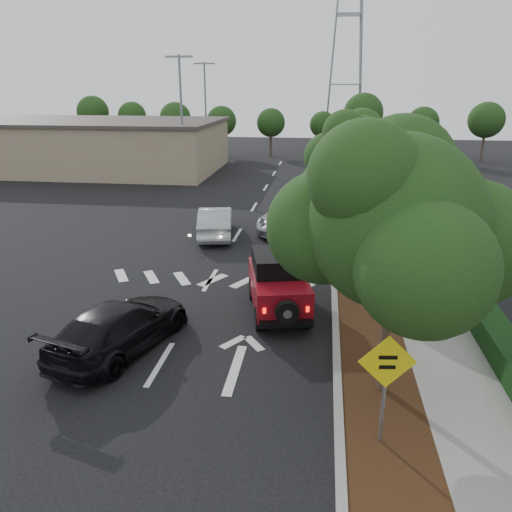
% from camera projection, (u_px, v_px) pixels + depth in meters
% --- Properties ---
extents(ground, '(120.00, 120.00, 0.00)m').
position_uv_depth(ground, '(160.00, 364.00, 13.10)').
color(ground, black).
rests_on(ground, ground).
extents(curb, '(0.20, 70.00, 0.15)m').
position_uv_depth(curb, '(332.00, 237.00, 23.74)').
color(curb, '#9E9B93').
rests_on(curb, ground).
extents(planting_strip, '(1.80, 70.00, 0.12)m').
position_uv_depth(planting_strip, '(354.00, 238.00, 23.62)').
color(planting_strip, black).
rests_on(planting_strip, ground).
extents(sidewalk, '(2.00, 70.00, 0.12)m').
position_uv_depth(sidewalk, '(395.00, 240.00, 23.37)').
color(sidewalk, gray).
rests_on(sidewalk, ground).
extents(hedge, '(0.80, 70.00, 0.80)m').
position_uv_depth(hedge, '(426.00, 234.00, 23.09)').
color(hedge, black).
rests_on(hedge, ground).
extents(commercial_building, '(22.00, 12.00, 4.00)m').
position_uv_depth(commercial_building, '(88.00, 146.00, 42.59)').
color(commercial_building, '#9A8C6A').
rests_on(commercial_building, ground).
extents(transmission_tower, '(7.00, 4.00, 28.00)m').
position_uv_depth(transmission_tower, '(342.00, 149.00, 57.32)').
color(transmission_tower, slate).
rests_on(transmission_tower, ground).
extents(street_tree_near, '(3.80, 3.80, 5.92)m').
position_uv_depth(street_tree_near, '(380.00, 391.00, 11.92)').
color(street_tree_near, black).
rests_on(street_tree_near, ground).
extents(street_tree_mid, '(3.20, 3.20, 5.32)m').
position_uv_depth(street_tree_mid, '(361.00, 283.00, 18.48)').
color(street_tree_mid, black).
rests_on(street_tree_mid, ground).
extents(street_tree_far, '(3.40, 3.40, 5.62)m').
position_uv_depth(street_tree_far, '(353.00, 234.00, 24.57)').
color(street_tree_far, black).
rests_on(street_tree_far, ground).
extents(light_pole_a, '(2.00, 0.22, 9.00)m').
position_uv_depth(light_pole_a, '(185.00, 180.00, 38.29)').
color(light_pole_a, slate).
rests_on(light_pole_a, ground).
extents(light_pole_b, '(2.00, 0.22, 9.00)m').
position_uv_depth(light_pole_b, '(207.00, 159.00, 49.66)').
color(light_pole_b, slate).
rests_on(light_pole_b, ground).
extents(red_jeep, '(2.34, 3.88, 1.90)m').
position_uv_depth(red_jeep, '(278.00, 282.00, 15.94)').
color(red_jeep, black).
rests_on(red_jeep, ground).
extents(silver_suv_ahead, '(3.19, 5.43, 1.42)m').
position_uv_depth(silver_suv_ahead, '(290.00, 216.00, 24.99)').
color(silver_suv_ahead, '#B1B3B9').
rests_on(silver_suv_ahead, ground).
extents(black_suv_oncoming, '(3.17, 5.04, 1.36)m').
position_uv_depth(black_suv_oncoming, '(121.00, 326.00, 13.64)').
color(black_suv_oncoming, black).
rests_on(black_suv_oncoming, ground).
extents(silver_sedan_oncoming, '(2.25, 4.56, 1.44)m').
position_uv_depth(silver_sedan_oncoming, '(216.00, 222.00, 23.95)').
color(silver_sedan_oncoming, '#B5B9BE').
rests_on(silver_sedan_oncoming, ground).
extents(parked_suv, '(5.06, 2.42, 1.67)m').
position_uv_depth(parked_suv, '(144.00, 169.00, 38.30)').
color(parked_suv, '#97999E').
rests_on(parked_suv, ground).
extents(speed_hump_sign, '(1.12, 0.15, 2.39)m').
position_uv_depth(speed_hump_sign, '(386.00, 375.00, 9.59)').
color(speed_hump_sign, slate).
rests_on(speed_hump_sign, ground).
extents(terracotta_planter, '(0.67, 0.67, 1.17)m').
position_uv_depth(terracotta_planter, '(427.00, 310.00, 14.39)').
color(terracotta_planter, brown).
rests_on(terracotta_planter, ground).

